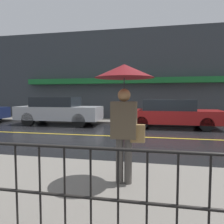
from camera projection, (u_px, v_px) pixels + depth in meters
ground_plane at (146, 137)px, 8.57m from camera, size 80.00×80.00×0.00m
sidewalk_near at (131, 194)px, 3.49m from camera, size 28.00×2.97×0.12m
sidewalk_far at (150, 122)px, 13.22m from camera, size 28.00×2.09×0.12m
lane_marking at (146, 137)px, 8.57m from camera, size 25.20×0.12×0.01m
building_storefront at (151, 75)px, 14.15m from camera, size 28.00×0.85×5.99m
railing_foreground at (118, 184)px, 2.23m from camera, size 12.00×0.04×0.99m
pedestrian at (124, 90)px, 3.67m from camera, size 1.01×1.01×2.04m
car_silver at (59, 111)px, 12.22m from camera, size 4.66×1.77×1.55m
car_red at (171, 113)px, 11.01m from camera, size 4.76×1.86×1.44m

